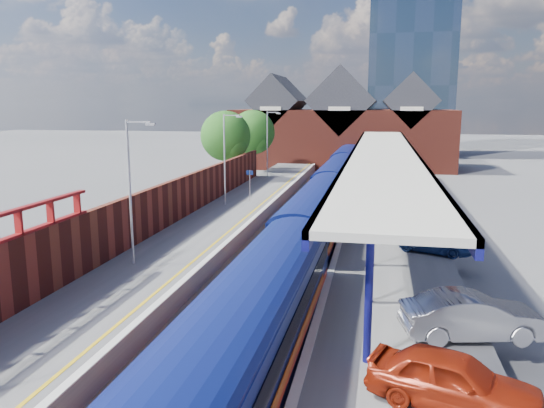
{
  "coord_description": "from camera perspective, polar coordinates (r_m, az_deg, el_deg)",
  "views": [
    {
      "loc": [
        5.13,
        -17.23,
        8.69
      ],
      "look_at": [
        -1.27,
        14.57,
        2.6
      ],
      "focal_mm": 35.0,
      "sensor_mm": 36.0,
      "label": 1
    }
  ],
  "objects": [
    {
      "name": "lamp_post_c",
      "position": [
        41.05,
        -4.95,
        5.43
      ],
      "size": [
        1.48,
        0.18,
        7.0
      ],
      "color": "#A5A8AA",
      "rests_on": "left_platform"
    },
    {
      "name": "lamp_post_b",
      "position": [
        26.18,
        -14.8,
        2.16
      ],
      "size": [
        1.48,
        0.18,
        7.0
      ],
      "color": "#A5A8AA",
      "rests_on": "left_platform"
    },
    {
      "name": "glass_tower",
      "position": [
        98.03,
        14.81,
        17.04
      ],
      "size": [
        14.2,
        14.2,
        40.3
      ],
      "color": "#49657D",
      "rests_on": "ground"
    },
    {
      "name": "ground",
      "position": [
        48.3,
        5.1,
        0.23
      ],
      "size": [
        240.0,
        240.0,
        0.0
      ],
      "primitive_type": "plane",
      "color": "#5B5B5E",
      "rests_on": "ground"
    },
    {
      "name": "ballast_bed",
      "position": [
        38.57,
        3.45,
        -2.36
      ],
      "size": [
        6.0,
        76.0,
        0.06
      ],
      "primitive_type": "cube",
      "color": "#473D33",
      "rests_on": "ground"
    },
    {
      "name": "parked_car_dark",
      "position": [
        38.96,
        13.58,
        -0.22
      ],
      "size": [
        4.04,
        2.2,
        1.11
      ],
      "primitive_type": "imported",
      "rotation": [
        0.0,
        0.0,
        1.75
      ],
      "color": "black",
      "rests_on": "right_platform"
    },
    {
      "name": "parked_car_blue",
      "position": [
        29.32,
        17.26,
        -3.99
      ],
      "size": [
        4.2,
        3.08,
        1.06
      ],
      "primitive_type": "imported",
      "rotation": [
        0.0,
        0.0,
        1.18
      ],
      "color": "navy",
      "rests_on": "right_platform"
    },
    {
      "name": "station_building",
      "position": [
        75.48,
        7.55,
        8.08
      ],
      "size": [
        30.0,
        12.12,
        13.78
      ],
      "color": "maroon",
      "rests_on": "ground"
    },
    {
      "name": "parked_car_red",
      "position": [
        15.04,
        18.9,
        -17.49
      ],
      "size": [
        4.69,
        3.02,
        1.49
      ],
      "primitive_type": "imported",
      "rotation": [
        0.0,
        0.0,
        1.25
      ],
      "color": "maroon",
      "rests_on": "right_platform"
    },
    {
      "name": "brick_wall",
      "position": [
        34.07,
        -11.68,
        -0.14
      ],
      "size": [
        0.35,
        50.0,
        3.86
      ],
      "color": "maroon",
      "rests_on": "left_platform"
    },
    {
      "name": "lamp_post_d",
      "position": [
        56.54,
        -0.38,
        6.88
      ],
      "size": [
        1.48,
        0.18,
        7.0
      ],
      "color": "#A5A8AA",
      "rests_on": "left_platform"
    },
    {
      "name": "coping_right",
      "position": [
        38.06,
        8.16,
        -1.09
      ],
      "size": [
        0.3,
        76.0,
        0.05
      ],
      "primitive_type": "cube",
      "color": "silver",
      "rests_on": "right_platform"
    },
    {
      "name": "tree_near",
      "position": [
        55.45,
        -4.89,
        7.14
      ],
      "size": [
        5.2,
        5.2,
        8.1
      ],
      "color": "#382314",
      "rests_on": "ground"
    },
    {
      "name": "platform_sign",
      "position": [
        42.88,
        -2.4,
        2.58
      ],
      "size": [
        0.55,
        0.08,
        2.5
      ],
      "color": "#A5A8AA",
      "rests_on": "left_platform"
    },
    {
      "name": "left_platform",
      "position": [
        39.58,
        -4.46,
        -1.34
      ],
      "size": [
        5.0,
        76.0,
        1.0
      ],
      "primitive_type": "cube",
      "color": "#565659",
      "rests_on": "ground"
    },
    {
      "name": "tree_far",
      "position": [
        62.92,
        -1.96,
        7.59
      ],
      "size": [
        5.2,
        5.2,
        8.1
      ],
      "color": "#382314",
      "rests_on": "ground"
    },
    {
      "name": "coping_left",
      "position": [
        38.9,
        -1.14,
        -0.73
      ],
      "size": [
        0.3,
        76.0,
        0.05
      ],
      "primitive_type": "cube",
      "color": "silver",
      "rests_on": "left_platform"
    },
    {
      "name": "yellow_line",
      "position": [
        39.04,
        -2.0,
        -0.72
      ],
      "size": [
        0.14,
        76.0,
        0.01
      ],
      "primitive_type": "cube",
      "color": "yellow",
      "rests_on": "left_platform"
    },
    {
      "name": "canopy",
      "position": [
        39.33,
        11.9,
        5.39
      ],
      "size": [
        4.5,
        52.0,
        4.48
      ],
      "color": "#0F105B",
      "rests_on": "right_platform"
    },
    {
      "name": "right_platform",
      "position": [
        38.13,
        12.42,
        -2.02
      ],
      "size": [
        6.0,
        76.0,
        1.0
      ],
      "primitive_type": "cube",
      "color": "#565659",
      "rests_on": "ground"
    },
    {
      "name": "train",
      "position": [
        40.82,
        6.12,
        1.31
      ],
      "size": [
        3.03,
        65.94,
        3.45
      ],
      "color": "#0C1655",
      "rests_on": "ground"
    },
    {
      "name": "rails",
      "position": [
        38.55,
        3.45,
        -2.23
      ],
      "size": [
        4.51,
        76.0,
        0.14
      ],
      "color": "slate",
      "rests_on": "ground"
    },
    {
      "name": "parked_car_silver",
      "position": [
        19.21,
        20.79,
        -11.21
      ],
      "size": [
        4.91,
        2.61,
        1.54
      ],
      "primitive_type": "imported",
      "rotation": [
        0.0,
        0.0,
        1.79
      ],
      "color": "#9C9B9F",
      "rests_on": "right_platform"
    }
  ]
}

